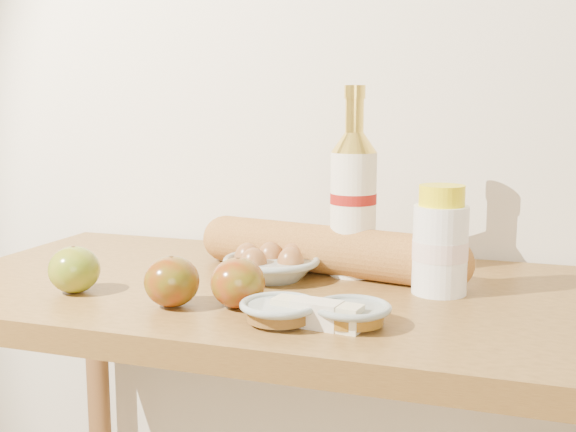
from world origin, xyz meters
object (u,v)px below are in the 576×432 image
object	(u,v)px
table	(294,359)
cream_bottle	(440,244)
egg_bowl	(271,265)
bourbon_bottle	(353,200)
baguette	(328,250)

from	to	relation	value
table	cream_bottle	bearing A→B (deg)	8.44
table	egg_bowl	distance (m)	0.16
egg_bowl	bourbon_bottle	bearing A→B (deg)	28.91
table	baguette	distance (m)	0.19
table	bourbon_bottle	world-z (taller)	bourbon_bottle
cream_bottle	egg_bowl	size ratio (longest dim) A/B	0.79
bourbon_bottle	baguette	distance (m)	0.10
bourbon_bottle	cream_bottle	xyz separation A→B (m)	(0.16, -0.07, -0.05)
table	bourbon_bottle	distance (m)	0.28
bourbon_bottle	egg_bowl	bearing A→B (deg)	-172.89
bourbon_bottle	egg_bowl	size ratio (longest dim) A/B	1.49
egg_bowl	baguette	size ratio (longest dim) A/B	0.42
cream_bottle	bourbon_bottle	bearing A→B (deg)	158.11
table	bourbon_bottle	xyz separation A→B (m)	(0.07, 0.10, 0.25)
cream_bottle	baguette	world-z (taller)	cream_bottle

